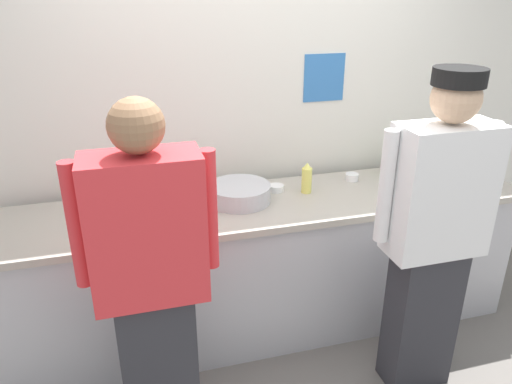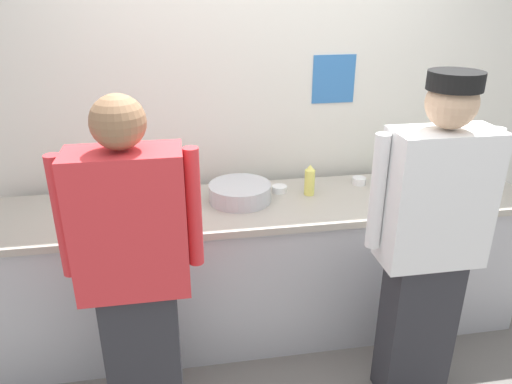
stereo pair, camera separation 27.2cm
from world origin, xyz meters
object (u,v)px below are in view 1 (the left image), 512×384
object	(u,v)px
plate_stack_front	(415,176)
squeeze_bottle_primary	(441,155)
squeeze_bottle_secondary	(386,162)
sheet_tray	(129,216)
deli_cup	(188,199)
chef_near_left	(151,279)
squeeze_bottle_spare	(307,178)
ramekin_red_sauce	(276,188)
mixing_bowl_steel	(239,193)
ramekin_orange_sauce	(352,177)
chef_center	(434,232)

from	to	relation	value
plate_stack_front	squeeze_bottle_primary	xyz separation A→B (m)	(0.28, 0.15, 0.07)
plate_stack_front	squeeze_bottle_secondary	size ratio (longest dim) A/B	1.28
sheet_tray	deli_cup	distance (m)	0.34
chef_near_left	squeeze_bottle_spare	xyz separation A→B (m)	(1.00, 0.73, 0.09)
chef_near_left	squeeze_bottle_spare	bearing A→B (deg)	36.14
chef_near_left	plate_stack_front	size ratio (longest dim) A/B	7.20
squeeze_bottle_primary	ramekin_red_sauce	world-z (taller)	squeeze_bottle_primary
chef_near_left	squeeze_bottle_primary	world-z (taller)	chef_near_left
mixing_bowl_steel	ramekin_orange_sauce	distance (m)	0.80
chef_near_left	deli_cup	bearing A→B (deg)	69.39
mixing_bowl_steel	squeeze_bottle_primary	bearing A→B (deg)	6.38
plate_stack_front	mixing_bowl_steel	bearing A→B (deg)	-179.32
squeeze_bottle_primary	deli_cup	world-z (taller)	squeeze_bottle_primary
squeeze_bottle_secondary	squeeze_bottle_spare	distance (m)	0.64
sheet_tray	mixing_bowl_steel	bearing A→B (deg)	4.59
mixing_bowl_steel	squeeze_bottle_primary	xyz separation A→B (m)	(1.47, 0.16, 0.05)
squeeze_bottle_primary	sheet_tray	bearing A→B (deg)	-174.16
squeeze_bottle_secondary	ramekin_red_sauce	bearing A→B (deg)	-174.51
chef_center	squeeze_bottle_primary	distance (m)	1.10
chef_near_left	squeeze_bottle_secondary	size ratio (longest dim) A/B	9.20
ramekin_red_sauce	mixing_bowl_steel	bearing A→B (deg)	-161.10
chef_center	mixing_bowl_steel	size ratio (longest dim) A/B	4.74
plate_stack_front	deli_cup	distance (m)	1.49
sheet_tray	squeeze_bottle_secondary	xyz separation A→B (m)	(1.69, 0.22, 0.08)
chef_near_left	chef_center	size ratio (longest dim) A/B	0.97
mixing_bowl_steel	squeeze_bottle_spare	world-z (taller)	squeeze_bottle_spare
mixing_bowl_steel	ramekin_red_sauce	xyz separation A→B (m)	(0.26, 0.09, -0.03)
chef_near_left	ramekin_red_sauce	world-z (taller)	chef_near_left
squeeze_bottle_primary	squeeze_bottle_spare	size ratio (longest dim) A/B	1.10
mixing_bowl_steel	chef_near_left	bearing A→B (deg)	-128.79
chef_center	squeeze_bottle_spare	size ratio (longest dim) A/B	9.07
chef_near_left	squeeze_bottle_spare	distance (m)	1.24
sheet_tray	deli_cup	bearing A→B (deg)	8.66
squeeze_bottle_spare	deli_cup	bearing A→B (deg)	-178.44
plate_stack_front	ramekin_orange_sauce	xyz separation A→B (m)	(-0.40, 0.11, -0.00)
chef_center	squeeze_bottle_spare	bearing A→B (deg)	118.23
sheet_tray	ramekin_red_sauce	world-z (taller)	ramekin_red_sauce
mixing_bowl_steel	ramekin_orange_sauce	xyz separation A→B (m)	(0.79, 0.12, -0.03)
squeeze_bottle_primary	ramekin_red_sauce	distance (m)	1.22
deli_cup	squeeze_bottle_spare	bearing A→B (deg)	1.56
squeeze_bottle_secondary	squeeze_bottle_spare	size ratio (longest dim) A/B	0.96
squeeze_bottle_primary	deli_cup	size ratio (longest dim) A/B	2.11
chef_center	squeeze_bottle_primary	xyz separation A→B (m)	(0.65, 0.89, 0.06)
plate_stack_front	deli_cup	world-z (taller)	deli_cup
squeeze_bottle_spare	mixing_bowl_steel	bearing A→B (deg)	-177.38
mixing_bowl_steel	sheet_tray	bearing A→B (deg)	-175.41
squeeze_bottle_secondary	deli_cup	world-z (taller)	squeeze_bottle_secondary
sheet_tray	squeeze_bottle_primary	distance (m)	2.12
squeeze_bottle_secondary	deli_cup	bearing A→B (deg)	-173.06
ramekin_red_sauce	sheet_tray	bearing A→B (deg)	-171.15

